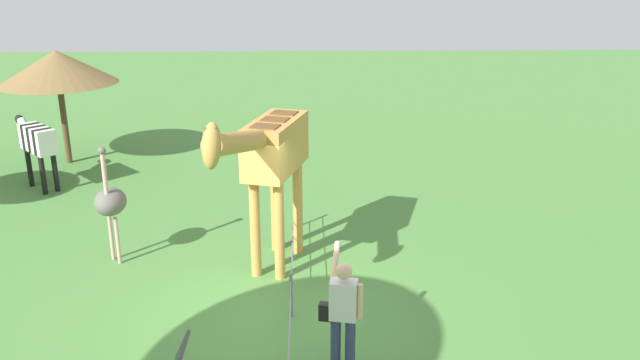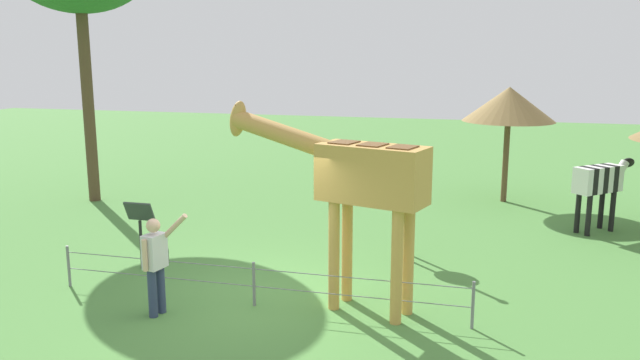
{
  "view_description": "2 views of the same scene",
  "coord_description": "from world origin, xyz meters",
  "px_view_note": "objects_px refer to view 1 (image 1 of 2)",
  "views": [
    {
      "loc": [
        9.0,
        0.46,
        5.37
      ],
      "look_at": [
        -0.55,
        0.7,
        2.08
      ],
      "focal_mm": 36.6,
      "sensor_mm": 36.0,
      "label": 1
    },
    {
      "loc": [
        -3.55,
        9.53,
        4.14
      ],
      "look_at": [
        -1.0,
        -0.24,
        2.08
      ],
      "focal_mm": 35.77,
      "sensor_mm": 36.0,
      "label": 2
    }
  ],
  "objects_px": {
    "giraffe": "(270,156)",
    "zebra": "(37,142)",
    "shade_hut_far": "(57,67)",
    "ostrich": "(110,202)",
    "visitor": "(343,309)"
  },
  "relations": [
    {
      "from": "giraffe",
      "to": "zebra",
      "type": "height_order",
      "value": "giraffe"
    },
    {
      "from": "zebra",
      "to": "shade_hut_far",
      "type": "height_order",
      "value": "shade_hut_far"
    },
    {
      "from": "ostrich",
      "to": "shade_hut_far",
      "type": "height_order",
      "value": "shade_hut_far"
    },
    {
      "from": "visitor",
      "to": "zebra",
      "type": "xyz_separation_m",
      "value": [
        -7.51,
        -6.87,
        0.26
      ]
    },
    {
      "from": "ostrich",
      "to": "shade_hut_far",
      "type": "relative_size",
      "value": 0.74
    },
    {
      "from": "zebra",
      "to": "visitor",
      "type": "bearing_deg",
      "value": 42.47
    },
    {
      "from": "shade_hut_far",
      "to": "visitor",
      "type": "bearing_deg",
      "value": 35.91
    },
    {
      "from": "visitor",
      "to": "shade_hut_far",
      "type": "bearing_deg",
      "value": -144.09
    },
    {
      "from": "giraffe",
      "to": "visitor",
      "type": "bearing_deg",
      "value": 19.94
    },
    {
      "from": "ostrich",
      "to": "shade_hut_far",
      "type": "bearing_deg",
      "value": -154.56
    },
    {
      "from": "giraffe",
      "to": "ostrich",
      "type": "bearing_deg",
      "value": -98.32
    },
    {
      "from": "visitor",
      "to": "zebra",
      "type": "height_order",
      "value": "visitor"
    },
    {
      "from": "giraffe",
      "to": "ostrich",
      "type": "height_order",
      "value": "giraffe"
    },
    {
      "from": "zebra",
      "to": "shade_hut_far",
      "type": "distance_m",
      "value": 2.52
    },
    {
      "from": "visitor",
      "to": "ostrich",
      "type": "distance_m",
      "value": 5.24
    }
  ]
}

